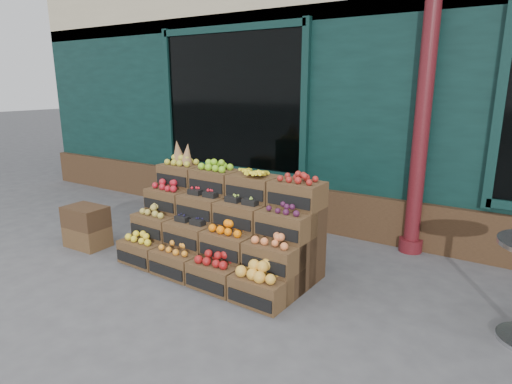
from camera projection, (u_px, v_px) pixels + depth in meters
The scene contains 5 objects.
ground at pixel (235, 292), 4.25m from camera, with size 60.00×60.00×0.00m, color #4B4B4E.
shop_facade at pixel (396, 62), 7.82m from camera, with size 12.00×6.24×4.80m.
crate_display at pixel (222, 231), 4.76m from camera, with size 2.19×1.12×1.35m.
spare_crates at pixel (87, 227), 5.39m from camera, with size 0.53×0.38×0.52m.
shopkeeper at pixel (266, 145), 7.14m from camera, with size 0.74×0.48×2.02m, color #134515.
Camera 1 is at (2.28, -3.14, 2.02)m, focal length 30.00 mm.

